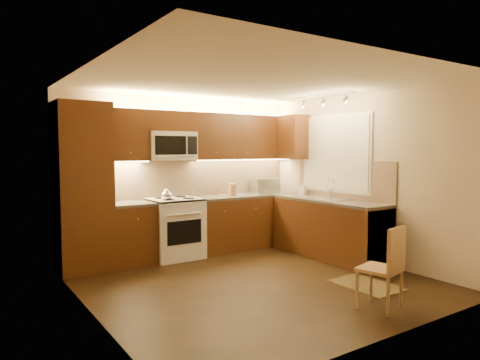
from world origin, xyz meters
TOP-DOWN VIEW (x-y plane):
  - floor at (0.00, 0.00)m, footprint 4.00×4.00m
  - ceiling at (0.00, 0.00)m, footprint 4.00×4.00m
  - wall_back at (0.00, 2.00)m, footprint 4.00×0.01m
  - wall_front at (0.00, -2.00)m, footprint 4.00×0.01m
  - wall_left at (-2.00, 0.00)m, footprint 0.01×4.00m
  - wall_right at (2.00, 0.00)m, footprint 0.01×4.00m
  - pantry at (-1.65, 1.70)m, footprint 0.70×0.60m
  - base_cab_back_left at (-0.99, 1.70)m, footprint 0.62×0.60m
  - counter_back_left at (-0.99, 1.70)m, footprint 0.62×0.60m
  - base_cab_back_right at (1.04, 1.70)m, footprint 1.92×0.60m
  - counter_back_right at (1.04, 1.70)m, footprint 1.92×0.60m
  - base_cab_right at (1.70, 0.40)m, footprint 0.60×2.00m
  - counter_right at (1.70, 0.40)m, footprint 0.60×2.00m
  - dishwasher at (1.70, -0.30)m, footprint 0.58×0.60m
  - backsplash_back at (0.35, 1.99)m, footprint 3.30×0.02m
  - backsplash_right at (1.99, 0.40)m, footprint 0.02×2.00m
  - upper_cab_back_left at (-0.99, 1.82)m, footprint 0.62×0.35m
  - upper_cab_back_right at (1.04, 1.82)m, footprint 1.92×0.35m
  - upper_cab_bridge at (-0.30, 1.82)m, footprint 0.76×0.35m
  - upper_cab_right_corner at (1.82, 1.40)m, footprint 0.35×0.50m
  - stove at (-0.30, 1.68)m, footprint 0.76×0.65m
  - microwave at (-0.30, 1.81)m, footprint 0.76×0.38m
  - window_frame at (1.99, 0.55)m, footprint 0.03×1.44m
  - window_blinds at (1.97, 0.55)m, footprint 0.02×1.36m
  - sink at (1.70, 0.55)m, footprint 0.52×0.86m
  - faucet at (1.88, 0.55)m, footprint 0.20×0.04m
  - track_light_bar at (1.55, 0.40)m, footprint 0.04×1.20m
  - kettle at (-0.50, 1.52)m, footprint 0.21×0.21m
  - toaster_oven at (1.48, 1.74)m, footprint 0.49×0.40m
  - knife_block at (0.76, 1.70)m, footprint 0.11×0.15m
  - spice_jar_a at (0.14, 1.94)m, footprint 0.06×0.06m
  - spice_jar_b at (0.58, 1.87)m, footprint 0.05×0.05m
  - spice_jar_c at (0.14, 1.92)m, footprint 0.05×0.05m
  - spice_jar_d at (0.56, 1.82)m, footprint 0.05×0.05m
  - soap_bottle at (1.88, 1.21)m, footprint 0.12×0.13m
  - rug at (1.05, -0.90)m, footprint 0.55×0.83m
  - dining_chair at (0.55, -1.48)m, footprint 0.47×0.47m

SIDE VIEW (x-z plane):
  - floor at x=0.00m, z-range -0.01..0.01m
  - rug at x=1.05m, z-range 0.00..0.01m
  - base_cab_back_left at x=-0.99m, z-range 0.00..0.86m
  - base_cab_back_right at x=1.04m, z-range 0.00..0.86m
  - base_cab_right at x=1.70m, z-range 0.00..0.86m
  - dishwasher at x=1.70m, z-range 0.01..0.85m
  - dining_chair at x=0.55m, z-range 0.00..0.88m
  - stove at x=-0.30m, z-range 0.00..0.92m
  - counter_back_left at x=-0.99m, z-range 0.86..0.90m
  - counter_back_right at x=1.04m, z-range 0.86..0.90m
  - counter_right at x=1.70m, z-range 0.86..0.90m
  - spice_jar_c at x=0.14m, z-range 0.90..0.99m
  - spice_jar_d at x=0.56m, z-range 0.90..0.99m
  - spice_jar_b at x=0.58m, z-range 0.90..1.00m
  - spice_jar_a at x=0.14m, z-range 0.90..1.00m
  - sink at x=1.70m, z-range 0.90..1.05m
  - knife_block at x=0.76m, z-range 0.90..1.10m
  - soap_bottle at x=1.88m, z-range 0.90..1.12m
  - kettle at x=-0.50m, z-range 0.92..1.11m
  - toaster_oven at x=1.48m, z-range 0.90..1.16m
  - faucet at x=1.88m, z-range 0.90..1.20m
  - pantry at x=-1.65m, z-range 0.00..2.30m
  - backsplash_back at x=0.35m, z-range 0.90..1.50m
  - backsplash_right at x=1.99m, z-range 0.90..1.50m
  - wall_back at x=0.00m, z-range 0.00..2.50m
  - wall_front at x=0.00m, z-range 0.00..2.50m
  - wall_left at x=-2.00m, z-range 0.00..2.50m
  - wall_right at x=2.00m, z-range 0.00..2.50m
  - window_frame at x=1.99m, z-range 0.98..2.22m
  - window_blinds at x=1.97m, z-range 1.02..2.18m
  - microwave at x=-0.30m, z-range 1.50..1.94m
  - upper_cab_back_left at x=-0.99m, z-range 1.50..2.25m
  - upper_cab_back_right at x=1.04m, z-range 1.50..2.25m
  - upper_cab_right_corner at x=1.82m, z-range 1.50..2.25m
  - upper_cab_bridge at x=-0.30m, z-range 1.94..2.25m
  - track_light_bar at x=1.55m, z-range 2.44..2.48m
  - ceiling at x=0.00m, z-range 2.50..2.50m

